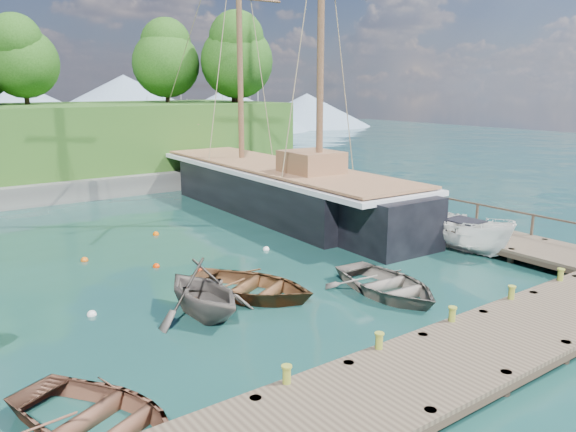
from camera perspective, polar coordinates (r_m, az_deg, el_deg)
name	(u,v)px	position (r m, az deg, el deg)	size (l,w,h in m)	color
ground	(294,303)	(19.73, 0.60, -8.78)	(160.00, 160.00, 0.00)	#173631
dock_near	(493,344)	(16.80, 20.10, -12.07)	(20.00, 3.20, 1.10)	#47392D
dock_east	(384,212)	(31.96, 9.71, 0.40)	(3.20, 24.00, 1.10)	#47392D
bollard_0	(287,406)	(13.93, -0.13, -18.75)	(0.26, 0.26, 0.45)	olive
bollard_1	(378,369)	(15.64, 9.13, -15.12)	(0.26, 0.26, 0.45)	olive
bollard_2	(450,340)	(17.70, 16.17, -12.00)	(0.26, 0.26, 0.45)	olive
bollard_3	(509,316)	(20.00, 21.56, -9.44)	(0.26, 0.26, 0.45)	olive
bollard_4	(558,296)	(22.46, 25.74, -7.37)	(0.26, 0.26, 0.45)	olive
rowboat_0	(98,431)	(13.74, -18.77, -20.01)	(3.24, 4.54, 0.94)	brown
rowboat_1	(204,316)	(18.88, -8.57, -9.97)	(3.34, 3.87, 2.04)	#58504A
rowboat_2	(251,296)	(20.34, -3.79, -8.13)	(3.47, 4.86, 1.01)	brown
rowboat_3	(387,294)	(20.82, 10.02, -7.80)	(3.36, 4.70, 0.97)	#6B6259
cabin_boat_white	(463,251)	(26.89, 17.34, -3.39)	(1.91, 5.09, 1.96)	white
schooner	(277,192)	(33.49, -1.14, 2.48)	(6.09, 28.95, 21.47)	black
mooring_buoy_0	(92,315)	(19.78, -19.30, -9.50)	(0.31, 0.31, 0.31)	silver
mooring_buoy_1	(156,267)	(24.06, -13.23, -5.06)	(0.29, 0.29, 0.29)	#E13300
mooring_buoy_2	(202,272)	(23.04, -8.75, -5.68)	(0.35, 0.35, 0.35)	red
mooring_buoy_3	(266,250)	(25.81, -2.23, -3.47)	(0.30, 0.30, 0.30)	silver
mooring_buoy_4	(85,261)	(25.75, -19.96, -4.31)	(0.32, 0.32, 0.32)	#D05A0F
mooring_buoy_5	(156,235)	(29.16, -13.27, -1.88)	(0.31, 0.31, 0.31)	#E65700
distant_ridge	(12,109)	(86.10, -26.21, 9.77)	(117.00, 40.00, 10.00)	#728CA5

